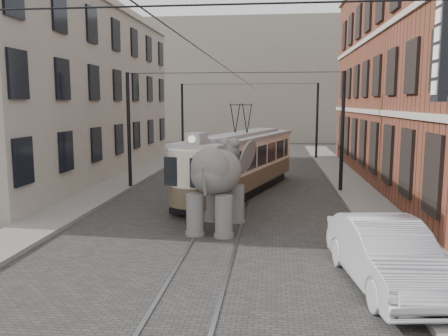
# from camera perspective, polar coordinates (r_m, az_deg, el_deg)

# --- Properties ---
(ground) EXTENTS (120.00, 120.00, 0.00)m
(ground) POSITION_cam_1_polar(r_m,az_deg,el_deg) (17.92, -0.01, -6.42)
(ground) COLOR #3A3836
(tram_rails) EXTENTS (1.54, 80.00, 0.02)m
(tram_rails) POSITION_cam_1_polar(r_m,az_deg,el_deg) (17.91, -0.01, -6.38)
(tram_rails) COLOR slate
(tram_rails) RESTS_ON ground
(sidewalk_right) EXTENTS (2.00, 60.00, 0.15)m
(sidewalk_right) POSITION_cam_1_polar(r_m,az_deg,el_deg) (18.26, 19.17, -6.35)
(sidewalk_right) COLOR slate
(sidewalk_right) RESTS_ON ground
(sidewalk_left) EXTENTS (2.00, 60.00, 0.15)m
(sidewalk_left) POSITION_cam_1_polar(r_m,az_deg,el_deg) (19.68, -19.27, -5.34)
(sidewalk_left) COLOR slate
(sidewalk_left) RESTS_ON ground
(brick_building) EXTENTS (8.00, 26.00, 12.00)m
(brick_building) POSITION_cam_1_polar(r_m,az_deg,el_deg) (27.82, 25.81, 10.40)
(brick_building) COLOR brown
(brick_building) RESTS_ON ground
(stucco_building) EXTENTS (7.00, 24.00, 10.00)m
(stucco_building) POSITION_cam_1_polar(r_m,az_deg,el_deg) (30.15, -19.29, 8.60)
(stucco_building) COLOR gray
(stucco_building) RESTS_ON ground
(distant_block) EXTENTS (28.00, 10.00, 14.00)m
(distant_block) POSITION_cam_1_polar(r_m,az_deg,el_deg) (57.33, 4.44, 10.54)
(distant_block) COLOR gray
(distant_block) RESTS_ON ground
(catenary) EXTENTS (11.00, 30.20, 6.00)m
(catenary) POSITION_cam_1_polar(r_m,az_deg,el_deg) (22.39, 0.88, 4.27)
(catenary) COLOR black
(catenary) RESTS_ON ground
(tram) EXTENTS (5.35, 11.32, 4.42)m
(tram) POSITION_cam_1_polar(r_m,az_deg,el_deg) (22.81, 2.10, 2.33)
(tram) COLOR beige
(tram) RESTS_ON ground
(elephant) EXTENTS (3.49, 5.48, 3.15)m
(elephant) POSITION_cam_1_polar(r_m,az_deg,el_deg) (16.46, -0.90, -2.10)
(elephant) COLOR #5D5B56
(elephant) RESTS_ON ground
(parked_car) EXTENTS (2.43, 5.17, 1.64)m
(parked_car) POSITION_cam_1_polar(r_m,az_deg,el_deg) (12.12, 19.43, -9.98)
(parked_car) COLOR #B5B4B9
(parked_car) RESTS_ON ground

